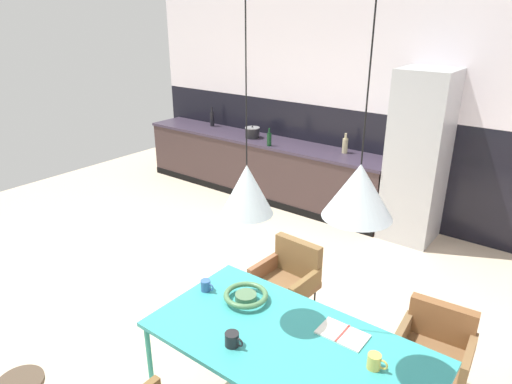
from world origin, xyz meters
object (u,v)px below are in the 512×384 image
at_px(dining_table, 289,346).
at_px(open_book, 342,334).
at_px(armchair_by_stool, 289,274).
at_px(pendant_lamp_over_table_far, 359,191).
at_px(bottle_wine_green, 212,119).
at_px(fruit_bowl, 246,296).
at_px(bottle_vinegar_dark, 345,145).
at_px(mug_white_ceramic, 232,339).
at_px(mug_short_terracotta, 206,285).
at_px(armchair_near_window, 436,343).
at_px(refrigerator_column, 418,158).
at_px(mug_glass_clear, 375,362).
at_px(bottle_spice_small, 269,139).
at_px(cooking_pot, 252,133).
at_px(pendant_lamp_over_table_near, 247,189).

distance_m(dining_table, open_book, 0.35).
xyz_separation_m(armchair_by_stool, pendant_lamp_over_table_far, (0.98, -0.93, 1.31)).
bearing_deg(bottle_wine_green, fruit_bowl, -44.49).
distance_m(bottle_wine_green, bottle_vinegar_dark, 2.43).
bearing_deg(mug_white_ceramic, pendant_lamp_over_table_far, 23.14).
bearing_deg(open_book, mug_short_terracotta, -170.77).
xyz_separation_m(dining_table, open_book, (0.23, 0.25, 0.05)).
height_order(armchair_near_window, mug_white_ceramic, mug_white_ceramic).
height_order(refrigerator_column, fruit_bowl, refrigerator_column).
xyz_separation_m(mug_glass_clear, bottle_vinegar_dark, (-1.89, 3.28, 0.21)).
xyz_separation_m(mug_white_ceramic, bottle_vinegar_dark, (-1.12, 3.63, 0.22)).
bearing_deg(refrigerator_column, mug_short_terracotta, -97.32).
bearing_deg(armchair_by_stool, bottle_wine_green, -35.07).
height_order(refrigerator_column, bottle_spice_small, refrigerator_column).
height_order(mug_glass_clear, bottle_spice_small, bottle_spice_small).
distance_m(refrigerator_column, bottle_wine_green, 3.43).
bearing_deg(open_book, pendant_lamp_over_table_far, -61.76).
bearing_deg(open_book, bottle_vinegar_dark, 117.22).
bearing_deg(refrigerator_column, pendant_lamp_over_table_far, -77.22).
height_order(mug_short_terracotta, bottle_spice_small, bottle_spice_small).
distance_m(bottle_spice_small, bottle_vinegar_dark, 1.05).
height_order(armchair_near_window, bottle_vinegar_dark, bottle_vinegar_dark).
distance_m(mug_short_terracotta, cooking_pot, 3.77).
xyz_separation_m(mug_white_ceramic, mug_short_terracotta, (-0.54, 0.33, -0.00)).
bearing_deg(mug_short_terracotta, cooking_pot, 122.80).
distance_m(bottle_spice_small, pendant_lamp_over_table_near, 3.69).
height_order(armchair_by_stool, bottle_vinegar_dark, bottle_vinegar_dark).
bearing_deg(bottle_vinegar_dark, pendant_lamp_over_table_near, -73.11).
bearing_deg(bottle_vinegar_dark, mug_glass_clear, -60.06).
bearing_deg(bottle_wine_green, mug_white_ceramic, -46.01).
bearing_deg(open_book, mug_white_ceramic, -134.50).
height_order(fruit_bowl, bottle_vinegar_dark, bottle_vinegar_dark).
bearing_deg(armchair_by_stool, open_book, 143.91).
distance_m(armchair_near_window, mug_short_terracotta, 1.67).
bearing_deg(bottle_vinegar_dark, refrigerator_column, -5.69).
bearing_deg(fruit_bowl, refrigerator_column, 88.16).
bearing_deg(dining_table, bottle_wine_green, 137.96).
height_order(bottle_spice_small, pendant_lamp_over_table_near, pendant_lamp_over_table_near).
height_order(mug_white_ceramic, pendant_lamp_over_table_far, pendant_lamp_over_table_far).
xyz_separation_m(open_book, mug_glass_clear, (0.28, -0.15, 0.04)).
bearing_deg(mug_white_ceramic, cooking_pot, 126.36).
distance_m(armchair_by_stool, open_book, 1.13).
height_order(fruit_bowl, bottle_wine_green, bottle_wine_green).
height_order(open_book, bottle_vinegar_dark, bottle_vinegar_dark).
bearing_deg(dining_table, bottle_vinegar_dark, 112.13).
distance_m(dining_table, bottle_spice_small, 3.88).
xyz_separation_m(armchair_by_stool, fruit_bowl, (0.14, -0.78, 0.26)).
relative_size(bottle_wine_green, pendant_lamp_over_table_far, 0.28).
distance_m(mug_white_ceramic, pendant_lamp_over_table_near, 0.92).
distance_m(dining_table, armchair_near_window, 1.10).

